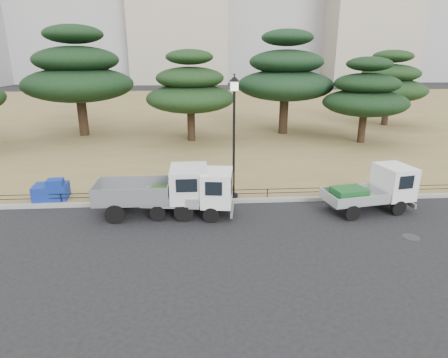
{
  "coord_description": "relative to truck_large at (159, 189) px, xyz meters",
  "views": [
    {
      "loc": [
        -1.04,
        -12.76,
        6.15
      ],
      "look_at": [
        0.0,
        2.0,
        1.3
      ],
      "focal_mm": 30.0,
      "sensor_mm": 36.0,
      "label": 1
    }
  ],
  "objects": [
    {
      "name": "ground",
      "position": [
        2.64,
        -1.57,
        -1.09
      ],
      "size": [
        220.0,
        220.0,
        0.0
      ],
      "primitive_type": "plane",
      "color": "black"
    },
    {
      "name": "lawn",
      "position": [
        2.64,
        29.03,
        -1.01
      ],
      "size": [
        120.0,
        56.0,
        0.15
      ],
      "primitive_type": "cube",
      "color": "olive",
      "rests_on": "ground"
    },
    {
      "name": "curb",
      "position": [
        2.64,
        1.03,
        -1.01
      ],
      "size": [
        120.0,
        0.25,
        0.16
      ],
      "primitive_type": "cube",
      "color": "gray",
      "rests_on": "ground"
    },
    {
      "name": "truck_large",
      "position": [
        0.0,
        0.0,
        0.0
      ],
      "size": [
        4.48,
        1.82,
        1.95
      ],
      "rotation": [
        0.0,
        0.0,
        0.0
      ],
      "color": "black",
      "rests_on": "ground"
    },
    {
      "name": "truck_kei_front",
      "position": [
        1.44,
        -0.22,
        -0.15
      ],
      "size": [
        3.73,
        1.97,
        1.88
      ],
      "rotation": [
        0.0,
        0.0,
        -0.14
      ],
      "color": "black",
      "rests_on": "ground"
    },
    {
      "name": "truck_kei_rear",
      "position": [
        8.82,
        -0.26,
        -0.15
      ],
      "size": [
        3.8,
        2.13,
        1.88
      ],
      "rotation": [
        0.0,
        0.0,
        0.18
      ],
      "color": "black",
      "rests_on": "ground"
    },
    {
      "name": "street_lamp",
      "position": [
        3.13,
        1.33,
        2.62
      ],
      "size": [
        0.47,
        0.47,
        5.26
      ],
      "color": "black",
      "rests_on": "lawn"
    },
    {
      "name": "pipe_fence",
      "position": [
        2.64,
        1.18,
        -0.65
      ],
      "size": [
        38.0,
        0.04,
        0.4
      ],
      "color": "black",
      "rests_on": "lawn"
    },
    {
      "name": "tarp_pile",
      "position": [
        -4.91,
        1.66,
        -0.56
      ],
      "size": [
        1.51,
        1.17,
        0.94
      ],
      "rotation": [
        0.0,
        0.0,
        0.1
      ],
      "color": "navy",
      "rests_on": "lawn"
    },
    {
      "name": "manhole",
      "position": [
        9.14,
        -2.77,
        -1.08
      ],
      "size": [
        0.6,
        0.6,
        0.01
      ],
      "primitive_type": "cylinder",
      "color": "#2D2D30",
      "rests_on": "ground"
    },
    {
      "name": "pine_west_near",
      "position": [
        -7.47,
        15.98,
        3.85
      ],
      "size": [
        8.29,
        8.29,
        8.29
      ],
      "color": "black",
      "rests_on": "lawn"
    },
    {
      "name": "pine_center_left",
      "position": [
        1.11,
        13.42,
        2.83
      ],
      "size": [
        6.42,
        6.42,
        6.52
      ],
      "color": "black",
      "rests_on": "lawn"
    },
    {
      "name": "pine_center_right",
      "position": [
        8.55,
        15.66,
        3.71
      ],
      "size": [
        7.57,
        7.57,
        8.03
      ],
      "color": "black",
      "rests_on": "lawn"
    },
    {
      "name": "pine_east_near",
      "position": [
        13.54,
        11.94,
        2.54
      ],
      "size": [
        5.96,
        5.96,
        6.03
      ],
      "color": "black",
      "rests_on": "lawn"
    },
    {
      "name": "pine_east_far",
      "position": [
        18.79,
        18.97,
        2.86
      ],
      "size": [
        6.56,
        6.56,
        6.59
      ],
      "color": "black",
      "rests_on": "lawn"
    }
  ]
}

